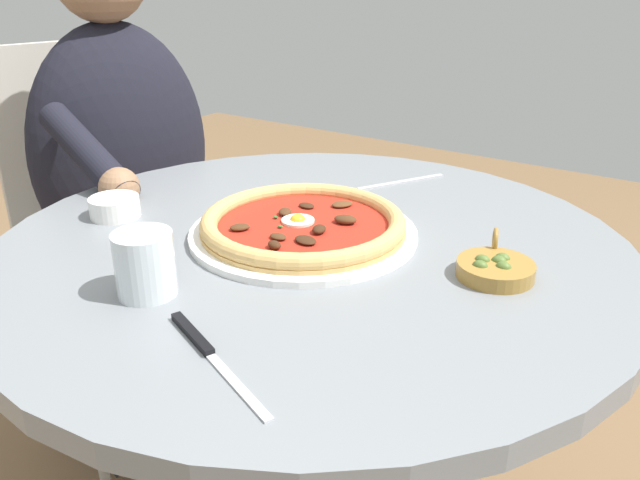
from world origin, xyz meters
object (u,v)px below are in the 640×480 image
object	(u,v)px
steak_knife	(204,347)
ramekin_capers	(115,206)
cafe_chair_diner	(104,203)
olive_pan	(495,268)
fork_utensil	(401,182)
dining_table	(312,329)
water_glass	(145,268)
pizza_on_plate	(303,226)
diner_person	(132,234)

from	to	relation	value
steak_knife	ramekin_capers	world-z (taller)	ramekin_capers
cafe_chair_diner	olive_pan	bearing A→B (deg)	-10.05
fork_utensil	dining_table	bearing A→B (deg)	-87.20
ramekin_capers	fork_utensil	bearing A→B (deg)	53.67
ramekin_capers	cafe_chair_diner	bearing A→B (deg)	145.35
dining_table	cafe_chair_diner	world-z (taller)	cafe_chair_diner
dining_table	water_glass	distance (m)	0.32
dining_table	cafe_chair_diner	distance (m)	0.81
fork_utensil	ramekin_capers	bearing A→B (deg)	-126.33
water_glass	steak_knife	xyz separation A→B (m)	(0.14, -0.05, -0.03)
water_glass	steak_knife	world-z (taller)	water_glass
olive_pan	fork_utensil	world-z (taller)	olive_pan
pizza_on_plate	fork_utensil	size ratio (longest dim) A/B	2.04
water_glass	diner_person	xyz separation A→B (m)	(-0.56, 0.43, -0.24)
dining_table	pizza_on_plate	xyz separation A→B (m)	(-0.02, 0.01, 0.17)
dining_table	steak_knife	xyz separation A→B (m)	(0.07, -0.30, 0.15)
olive_pan	ramekin_capers	bearing A→B (deg)	-166.75
dining_table	pizza_on_plate	bearing A→B (deg)	158.35
cafe_chair_diner	fork_utensil	bearing A→B (deg)	6.51
dining_table	olive_pan	world-z (taller)	olive_pan
olive_pan	cafe_chair_diner	size ratio (longest dim) A/B	0.13
dining_table	diner_person	xyz separation A→B (m)	(-0.63, 0.18, -0.05)
olive_pan	diner_person	distance (m)	0.93
olive_pan	diner_person	world-z (taller)	diner_person
water_glass	cafe_chair_diner	distance (m)	0.87
dining_table	steak_knife	world-z (taller)	steak_knife
ramekin_capers	diner_person	xyz separation A→B (m)	(-0.32, 0.28, -0.22)
ramekin_capers	cafe_chair_diner	world-z (taller)	cafe_chair_diner
dining_table	steak_knife	size ratio (longest dim) A/B	4.53
steak_knife	dining_table	bearing A→B (deg)	103.06
diner_person	cafe_chair_diner	distance (m)	0.16
ramekin_capers	fork_utensil	world-z (taller)	ramekin_capers
pizza_on_plate	steak_knife	bearing A→B (deg)	-73.81
diner_person	cafe_chair_diner	size ratio (longest dim) A/B	1.26
steak_knife	olive_pan	size ratio (longest dim) A/B	1.69
dining_table	olive_pan	bearing A→B (deg)	8.70
pizza_on_plate	diner_person	size ratio (longest dim) A/B	0.29
steak_knife	fork_utensil	distance (m)	0.61
water_glass	diner_person	bearing A→B (deg)	142.64
pizza_on_plate	ramekin_capers	xyz separation A→B (m)	(-0.30, -0.10, 0.00)
steak_knife	olive_pan	bearing A→B (deg)	60.20
pizza_on_plate	diner_person	xyz separation A→B (m)	(-0.61, 0.17, -0.22)
olive_pan	fork_utensil	bearing A→B (deg)	135.62
dining_table	steak_knife	bearing A→B (deg)	-76.94
steak_knife	ramekin_capers	bearing A→B (deg)	152.28
cafe_chair_diner	water_glass	bearing A→B (deg)	-33.71
ramekin_capers	pizza_on_plate	bearing A→B (deg)	19.32
dining_table	pizza_on_plate	size ratio (longest dim) A/B	2.75
water_glass	steak_knife	size ratio (longest dim) A/B	0.39
water_glass	olive_pan	world-z (taller)	water_glass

